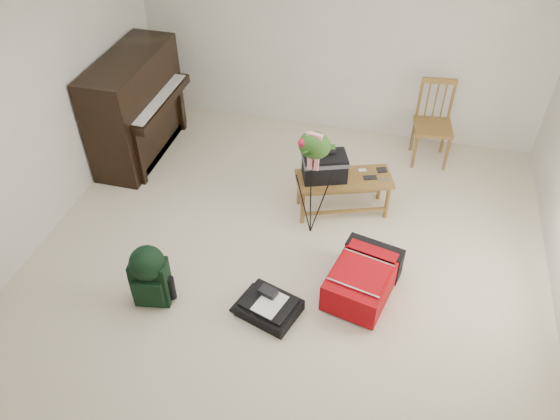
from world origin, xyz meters
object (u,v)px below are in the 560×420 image
(green_backpack, at_px, (149,274))
(flower_stand, at_px, (313,185))
(dining_chair, at_px, (433,124))
(bench, at_px, (331,167))
(black_duffel, at_px, (269,307))
(piano, at_px, (137,109))
(red_suitcase, at_px, (363,275))

(green_backpack, xyz_separation_m, flower_stand, (1.19, 1.26, 0.26))
(green_backpack, relative_size, flower_stand, 0.51)
(green_backpack, bearing_deg, dining_chair, 41.63)
(dining_chair, bearing_deg, bench, -136.52)
(bench, height_order, black_duffel, bench)
(piano, distance_m, dining_chair, 3.51)
(piano, relative_size, flower_stand, 1.19)
(piano, height_order, red_suitcase, piano)
(piano, relative_size, red_suitcase, 1.71)
(dining_chair, relative_size, flower_stand, 0.79)
(dining_chair, relative_size, red_suitcase, 1.13)
(red_suitcase, xyz_separation_m, green_backpack, (-1.83, -0.63, 0.18))
(dining_chair, bearing_deg, flower_stand, -131.12)
(bench, bearing_deg, flower_stand, -124.50)
(bench, relative_size, flower_stand, 0.85)
(bench, xyz_separation_m, dining_chair, (1.00, 1.22, -0.06))
(red_suitcase, xyz_separation_m, black_duffel, (-0.76, -0.50, -0.10))
(green_backpack, height_order, flower_stand, flower_stand)
(bench, relative_size, green_backpack, 1.68)
(bench, bearing_deg, piano, 148.49)
(piano, relative_size, dining_chair, 1.50)
(bench, relative_size, red_suitcase, 1.22)
(flower_stand, bearing_deg, green_backpack, -121.48)
(bench, xyz_separation_m, green_backpack, (-1.30, -1.70, -0.19))
(piano, height_order, bench, piano)
(red_suitcase, bearing_deg, green_backpack, -148.24)
(black_duffel, height_order, flower_stand, flower_stand)
(green_backpack, bearing_deg, piano, 107.18)
(dining_chair, relative_size, green_backpack, 1.55)
(bench, height_order, flower_stand, flower_stand)
(bench, bearing_deg, dining_chair, 30.70)
(bench, distance_m, dining_chair, 1.58)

